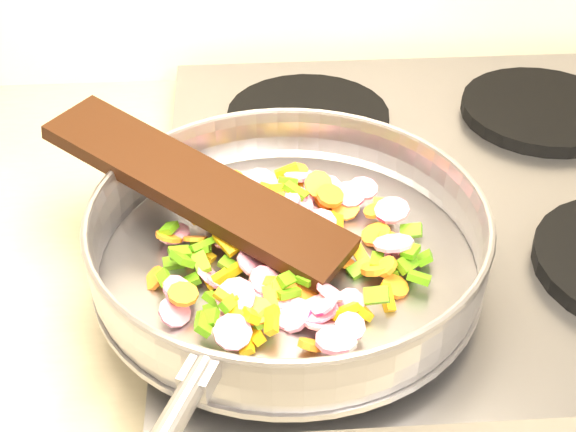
{
  "coord_description": "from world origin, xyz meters",
  "views": [
    {
      "loc": [
        -0.92,
        0.99,
        1.43
      ],
      "look_at": [
        -0.88,
        1.53,
        1.01
      ],
      "focal_mm": 50.0,
      "sensor_mm": 36.0,
      "label": 1
    }
  ],
  "objects": [
    {
      "name": "cooktop",
      "position": [
        -0.7,
        1.67,
        0.92
      ],
      "size": [
        0.6,
        0.6,
        0.04
      ],
      "primitive_type": "cube",
      "color": "#939399",
      "rests_on": "counter_top"
    },
    {
      "name": "grate_fl",
      "position": [
        -0.84,
        1.52,
        0.95
      ],
      "size": [
        0.19,
        0.19,
        0.02
      ],
      "primitive_type": "cylinder",
      "color": "black",
      "rests_on": "cooktop"
    },
    {
      "name": "grate_bl",
      "position": [
        -0.84,
        1.81,
        0.95
      ],
      "size": [
        0.19,
        0.19,
        0.02
      ],
      "primitive_type": "cylinder",
      "color": "black",
      "rests_on": "cooktop"
    },
    {
      "name": "grate_br",
      "position": [
        -0.56,
        1.81,
        0.95
      ],
      "size": [
        0.19,
        0.19,
        0.02
      ],
      "primitive_type": "cylinder",
      "color": "black",
      "rests_on": "cooktop"
    },
    {
      "name": "saute_pan",
      "position": [
        -0.88,
        1.53,
        0.99
      ],
      "size": [
        0.39,
        0.53,
        0.06
      ],
      "rotation": [
        0.0,
        0.0,
        -0.4
      ],
      "color": "#9E9EA5",
      "rests_on": "grate_fl"
    },
    {
      "name": "vegetable_heap",
      "position": [
        -0.88,
        1.54,
        0.97
      ],
      "size": [
        0.26,
        0.27,
        0.05
      ],
      "color": "#E7A30F",
      "rests_on": "saute_pan"
    },
    {
      "name": "wooden_spatula",
      "position": [
        -0.96,
        1.59,
        1.01
      ],
      "size": [
        0.29,
        0.23,
        0.07
      ],
      "primitive_type": "cube",
      "rotation": [
        0.0,
        -0.18,
        2.53
      ],
      "color": "black",
      "rests_on": "saute_pan"
    }
  ]
}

